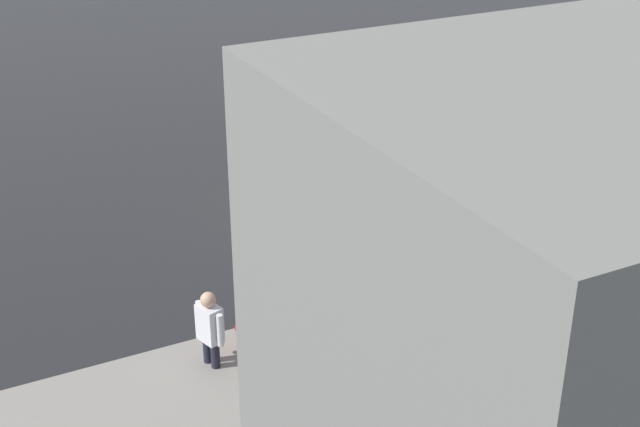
{
  "coord_description": "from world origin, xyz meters",
  "views": [
    {
      "loc": [
        7.73,
        13.38,
        7.51
      ],
      "look_at": [
        1.59,
        1.19,
        0.9
      ],
      "focal_mm": 50.0,
      "sensor_mm": 36.0,
      "label": 1
    }
  ],
  "objects_px": {
    "fire_hydrant": "(249,324)",
    "pedestrian": "(210,326)",
    "moving_hatchback": "(384,143)",
    "sign_post": "(257,272)"
  },
  "relations": [
    {
      "from": "moving_hatchback",
      "to": "sign_post",
      "type": "relative_size",
      "value": 1.72
    },
    {
      "from": "sign_post",
      "to": "pedestrian",
      "type": "bearing_deg",
      "value": -30.26
    },
    {
      "from": "fire_hydrant",
      "to": "sign_post",
      "type": "distance_m",
      "value": 1.3
    },
    {
      "from": "pedestrian",
      "to": "moving_hatchback",
      "type": "bearing_deg",
      "value": -141.42
    },
    {
      "from": "pedestrian",
      "to": "sign_post",
      "type": "xyz_separation_m",
      "value": [
        -0.6,
        0.35,
        0.9
      ]
    },
    {
      "from": "moving_hatchback",
      "to": "sign_post",
      "type": "bearing_deg",
      "value": 44.29
    },
    {
      "from": "fire_hydrant",
      "to": "pedestrian",
      "type": "distance_m",
      "value": 0.75
    },
    {
      "from": "moving_hatchback",
      "to": "pedestrian",
      "type": "distance_m",
      "value": 6.75
    },
    {
      "from": "moving_hatchback",
      "to": "fire_hydrant",
      "type": "xyz_separation_m",
      "value": [
        4.61,
        4.01,
        -0.63
      ]
    },
    {
      "from": "sign_post",
      "to": "fire_hydrant",
      "type": "bearing_deg",
      "value": -96.36
    }
  ]
}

